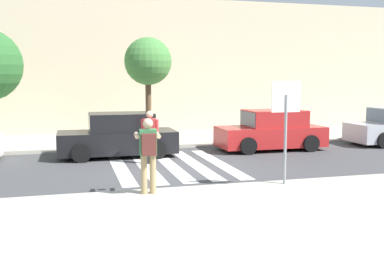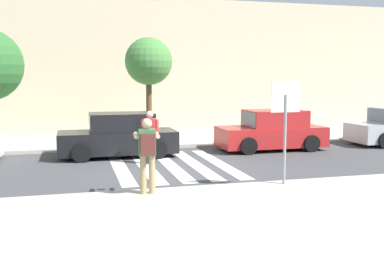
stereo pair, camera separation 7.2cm
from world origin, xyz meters
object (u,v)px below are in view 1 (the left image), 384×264
stop_sign (286,109)px  street_tree_center (148,62)px  photographer_with_backpack (148,149)px  pedestrian_crossing (150,134)px  parked_car_black (118,136)px  parked_car_red (271,131)px

stop_sign → street_tree_center: (-2.00, 8.33, 1.42)m
photographer_with_backpack → street_tree_center: size_ratio=0.40×
pedestrian_crossing → parked_car_black: bearing=116.2°
photographer_with_backpack → parked_car_red: bearing=45.7°
stop_sign → parked_car_red: (2.39, 5.86, -1.27)m
stop_sign → parked_car_red: stop_sign is taller
pedestrian_crossing → parked_car_red: bearing=18.5°
parked_car_red → stop_sign: bearing=-112.2°
street_tree_center → photographer_with_backpack: bearing=-99.7°
stop_sign → street_tree_center: street_tree_center is taller
stop_sign → parked_car_red: size_ratio=0.62×
street_tree_center → parked_car_black: bearing=-121.3°
pedestrian_crossing → stop_sign: bearing=-57.4°
street_tree_center → stop_sign: bearing=-76.5°
pedestrian_crossing → street_tree_center: (0.67, 4.16, 2.44)m
parked_car_red → street_tree_center: size_ratio=0.96×
photographer_with_backpack → stop_sign: bearing=1.8°
parked_car_black → parked_car_red: (5.89, -0.00, 0.00)m
parked_car_black → parked_car_red: same height
parked_car_black → street_tree_center: (1.50, 2.47, 2.69)m
parked_car_red → street_tree_center: (-4.39, 2.47, 2.69)m
parked_car_black → street_tree_center: bearing=58.7°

